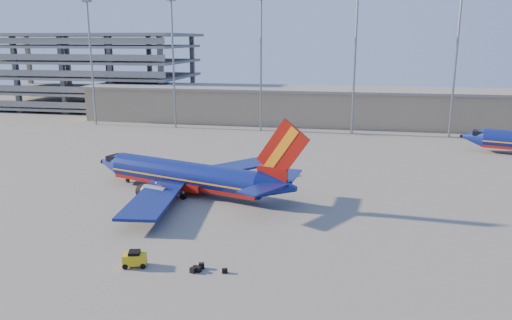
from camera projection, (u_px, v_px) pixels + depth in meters
name	position (u px, v px, depth m)	size (l,w,h in m)	color
ground	(235.00, 191.00, 66.77)	(220.00, 220.00, 0.00)	slate
terminal_building	(331.00, 106.00, 119.22)	(122.00, 16.00, 8.50)	gray
parking_garage	(87.00, 68.00, 146.11)	(62.00, 32.00, 21.40)	slate
light_mast_row	(307.00, 50.00, 105.57)	(101.60, 1.60, 28.65)	gray
aircraft_main	(190.00, 176.00, 65.38)	(31.64, 29.95, 11.05)	navy
baggage_tug	(135.00, 258.00, 44.60)	(2.31, 1.74, 1.48)	gold
luggage_pile	(201.00, 269.00, 43.85)	(3.32, 1.44, 0.52)	black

